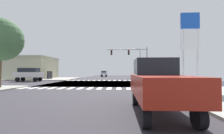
# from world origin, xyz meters

# --- Properties ---
(ground) EXTENTS (90.00, 90.00, 0.05)m
(ground) POSITION_xyz_m (0.00, 0.00, -0.03)
(ground) COLOR #332F35
(sidewalk_corner_ne) EXTENTS (12.00, 12.00, 0.14)m
(sidewalk_corner_ne) POSITION_xyz_m (13.00, 12.00, 0.07)
(sidewalk_corner_ne) COLOR #A09B91
(sidewalk_corner_ne) RESTS_ON ground
(sidewalk_corner_nw) EXTENTS (12.00, 12.00, 0.14)m
(sidewalk_corner_nw) POSITION_xyz_m (-13.00, 12.00, 0.07)
(sidewalk_corner_nw) COLOR #A79E91
(sidewalk_corner_nw) RESTS_ON ground
(crosswalk_near) EXTENTS (13.50, 2.00, 0.01)m
(crosswalk_near) POSITION_xyz_m (-0.25, -7.30, 0.00)
(crosswalk_near) COLOR white
(crosswalk_near) RESTS_ON ground
(crosswalk_far) EXTENTS (13.50, 2.00, 0.01)m
(crosswalk_far) POSITION_xyz_m (-0.25, 7.30, 0.00)
(crosswalk_far) COLOR white
(crosswalk_far) RESTS_ON ground
(traffic_signal_mast) EXTENTS (7.91, 0.55, 6.41)m
(traffic_signal_mast) POSITION_xyz_m (5.41, 7.43, 4.78)
(traffic_signal_mast) COLOR gray
(traffic_signal_mast) RESTS_ON ground
(gas_station_sign) EXTENTS (1.60, 0.20, 6.92)m
(gas_station_sign) POSITION_xyz_m (9.54, -9.42, 4.71)
(gas_station_sign) COLOR silver
(gas_station_sign) RESTS_ON ground
(street_lamp) EXTENTS (1.78, 0.32, 7.16)m
(street_lamp) POSITION_xyz_m (7.77, 14.27, 4.35)
(street_lamp) COLOR gray
(street_lamp) RESTS_ON ground
(bank_building) EXTENTS (13.25, 9.93, 5.22)m
(bank_building) POSITION_xyz_m (-19.17, 14.04, 2.62)
(bank_building) COLOR #AFAF8D
(bank_building) RESTS_ON ground
(sidewalk_tree) EXTENTS (4.36, 4.36, 7.18)m
(sidewalk_tree) POSITION_xyz_m (-8.77, -8.20, 4.99)
(sidewalk_tree) COLOR brown
(sidewalk_tree) RESTS_ON ground
(sedan_nearside_1) EXTENTS (4.30, 1.80, 1.88)m
(sedan_nearside_1) POSITION_xyz_m (10.20, 3.50, 1.12)
(sedan_nearside_1) COLOR black
(sedan_nearside_1) RESTS_ON ground
(pickup_farside_1) EXTENTS (2.00, 5.10, 2.35)m
(pickup_farside_1) POSITION_xyz_m (5.00, -16.82, 1.29)
(pickup_farside_1) COLOR black
(pickup_farside_1) RESTS_ON ground
(suv_crossing_1) EXTENTS (4.60, 1.96, 2.34)m
(suv_crossing_1) POSITION_xyz_m (-12.61, 3.50, 1.39)
(suv_crossing_1) COLOR black
(suv_crossing_1) RESTS_ON ground
(sedan_leading_2) EXTENTS (1.80, 4.30, 1.88)m
(sedan_leading_2) POSITION_xyz_m (-2.00, 28.42, 1.12)
(sedan_leading_2) COLOR black
(sedan_leading_2) RESTS_ON ground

